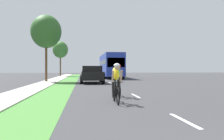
# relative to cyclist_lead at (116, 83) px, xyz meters

# --- Properties ---
(ground_plane) EXTENTS (120.00, 120.00, 0.00)m
(ground_plane) POSITION_rel_cyclist_lead_xyz_m (1.34, 12.33, -0.81)
(ground_plane) COLOR #38383A
(grass_verge) EXTENTS (1.90, 70.00, 0.01)m
(grass_verge) POSITION_rel_cyclist_lead_xyz_m (-2.90, 12.33, -0.81)
(grass_verge) COLOR #478438
(grass_verge) RESTS_ON ground_plane
(sidewalk_concrete) EXTENTS (1.82, 70.00, 0.10)m
(sidewalk_concrete) POSITION_rel_cyclist_lead_xyz_m (-4.76, 12.33, -0.81)
(sidewalk_concrete) COLOR #B2ADA3
(sidewalk_concrete) RESTS_ON ground_plane
(lane_markings_center) EXTENTS (0.12, 52.20, 0.01)m
(lane_markings_center) POSITION_rel_cyclist_lead_xyz_m (1.34, 16.33, -0.81)
(lane_markings_center) COLOR white
(lane_markings_center) RESTS_ON ground_plane
(cyclist_lead) EXTENTS (0.42, 1.72, 1.58)m
(cyclist_lead) POSITION_rel_cyclist_lead_xyz_m (0.00, 0.00, 0.00)
(cyclist_lead) COLOR black
(cyclist_lead) RESTS_ON ground_plane
(cyclist_trailing) EXTENTS (0.42, 1.72, 1.58)m
(cyclist_trailing) POSITION_rel_cyclist_lead_xyz_m (0.38, 2.05, 0.00)
(cyclist_trailing) COLOR black
(cyclist_trailing) RESTS_ON ground_plane
(pickup_black) EXTENTS (2.22, 5.10, 1.64)m
(pickup_black) POSITION_rel_cyclist_lead_xyz_m (-0.46, 13.16, 0.02)
(pickup_black) COLOR black
(pickup_black) RESTS_ON ground_plane
(bus_blue) EXTENTS (2.78, 11.60, 3.48)m
(bus_blue) POSITION_rel_cyclist_lead_xyz_m (2.82, 25.15, 1.17)
(bus_blue) COLOR #23389E
(bus_blue) RESTS_ON ground_plane
(street_tree_near) EXTENTS (3.19, 3.19, 7.08)m
(street_tree_near) POSITION_rel_cyclist_lead_xyz_m (-5.18, 15.91, 4.49)
(street_tree_near) COLOR brown
(street_tree_near) RESTS_ON ground_plane
(street_tree_far) EXTENTS (2.80, 2.80, 6.47)m
(street_tree_far) POSITION_rel_cyclist_lead_xyz_m (-5.46, 34.12, 4.09)
(street_tree_far) COLOR brown
(street_tree_far) RESTS_ON ground_plane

